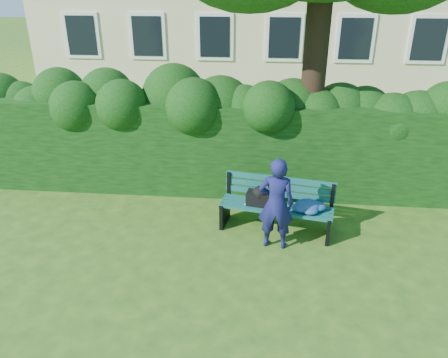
{
  "coord_description": "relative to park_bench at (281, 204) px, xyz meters",
  "views": [
    {
      "loc": [
        0.6,
        -5.8,
        3.96
      ],
      "look_at": [
        0.0,
        0.6,
        0.95
      ],
      "focal_mm": 35.0,
      "sensor_mm": 36.0,
      "label": 1
    }
  ],
  "objects": [
    {
      "name": "hedge",
      "position": [
        -0.96,
        1.54,
        0.4
      ],
      "size": [
        10.0,
        1.0,
        1.8
      ],
      "color": "black",
      "rests_on": "ground"
    },
    {
      "name": "park_bench",
      "position": [
        0.0,
        0.0,
        0.0
      ],
      "size": [
        1.94,
        0.89,
        0.89
      ],
      "rotation": [
        0.0,
        0.0,
        -0.18
      ],
      "color": "#0F4F43",
      "rests_on": "ground"
    },
    {
      "name": "ground",
      "position": [
        -0.96,
        -0.66,
        -0.5
      ],
      "size": [
        80.0,
        80.0,
        0.0
      ],
      "primitive_type": "plane",
      "color": "#2C5219",
      "rests_on": "ground"
    },
    {
      "name": "man_reading",
      "position": [
        -0.11,
        -0.48,
        0.26
      ],
      "size": [
        0.58,
        0.41,
        1.52
      ],
      "primitive_type": "imported",
      "rotation": [
        0.0,
        0.0,
        3.06
      ],
      "color": "#171850",
      "rests_on": "ground"
    }
  ]
}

